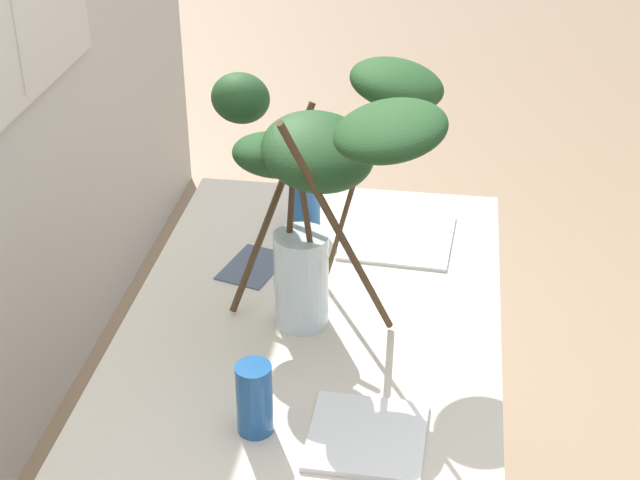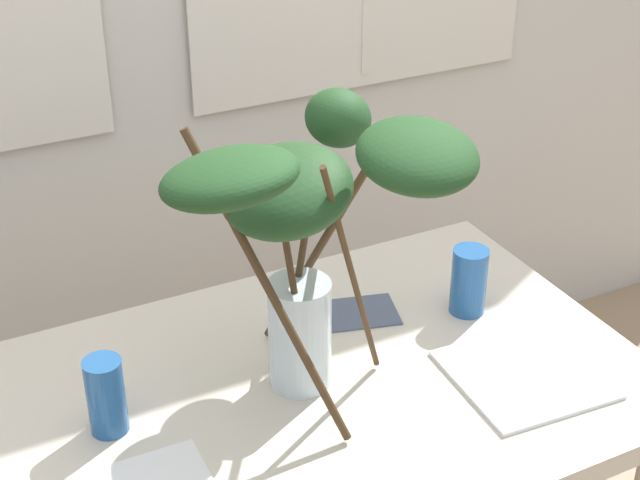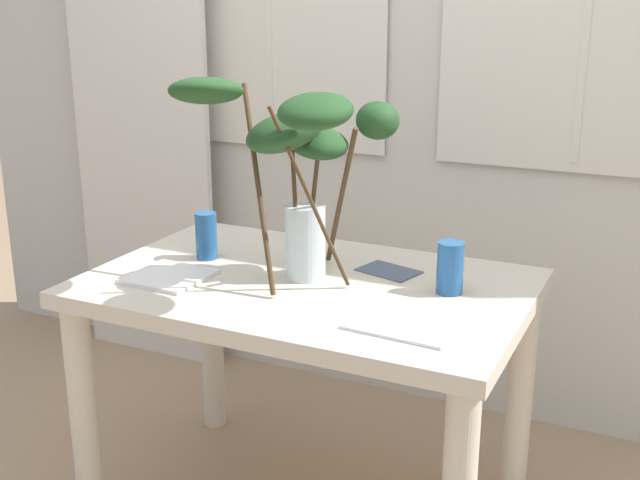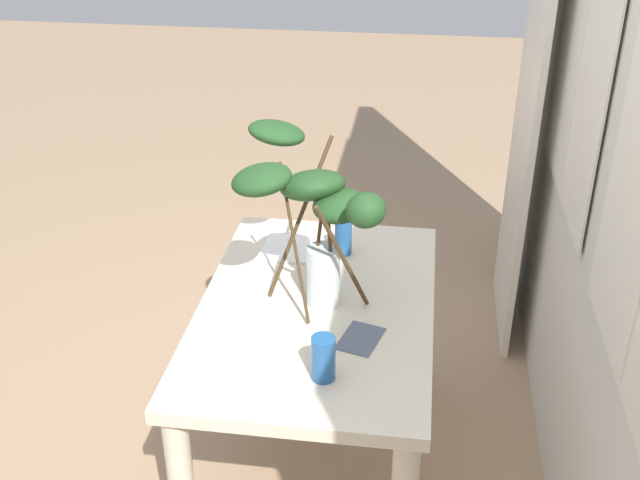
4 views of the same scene
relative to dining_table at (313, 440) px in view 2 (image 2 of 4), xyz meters
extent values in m
cube|color=beige|center=(0.00, 0.00, 0.11)|extent=(1.23, 0.80, 0.05)
cylinder|color=beige|center=(0.55, 0.34, -0.27)|extent=(0.08, 0.08, 0.72)
cylinder|color=silver|center=(-0.02, 0.02, 0.24)|extent=(0.11, 0.11, 0.21)
cylinder|color=silver|center=(-0.02, 0.02, 0.17)|extent=(0.10, 0.10, 0.07)
cylinder|color=#47331E|center=(0.06, 0.10, 0.36)|extent=(0.17, 0.17, 0.44)
ellipsoid|color=#1E421E|center=(0.14, 0.17, 0.57)|extent=(0.19, 0.19, 0.13)
cylinder|color=#47331E|center=(-0.04, 0.00, 0.35)|extent=(0.06, 0.06, 0.41)
ellipsoid|color=#1E421E|center=(-0.06, -0.02, 0.55)|extent=(0.32, 0.32, 0.16)
cylinder|color=#47331E|center=(0.04, -0.07, 0.39)|extent=(0.19, 0.13, 0.50)
ellipsoid|color=#1E421E|center=(0.10, -0.15, 0.63)|extent=(0.26, 0.27, 0.12)
cylinder|color=#47331E|center=(-0.11, -0.07, 0.41)|extent=(0.20, 0.21, 0.53)
ellipsoid|color=#1E421E|center=(-0.21, -0.16, 0.67)|extent=(0.28, 0.28, 0.11)
cylinder|color=#47331E|center=(-0.01, 0.05, 0.33)|extent=(0.07, 0.03, 0.37)
ellipsoid|color=#1E421E|center=(0.00, 0.07, 0.51)|extent=(0.23, 0.22, 0.11)
cylinder|color=#235693|center=(-0.37, 0.05, 0.20)|extent=(0.07, 0.07, 0.14)
cylinder|color=#235693|center=(0.39, 0.08, 0.20)|extent=(0.07, 0.07, 0.14)
cube|color=white|center=(0.36, -0.16, 0.14)|extent=(0.28, 0.28, 0.01)
cube|color=#4C566B|center=(0.18, 0.17, 0.13)|extent=(0.19, 0.16, 0.00)
camera|label=1|loc=(-1.69, -0.26, 1.33)|focal=54.46mm
camera|label=2|loc=(-0.63, -1.26, 1.23)|focal=54.07mm
camera|label=3|loc=(0.95, -1.92, 0.90)|focal=45.26mm
camera|label=4|loc=(2.21, 0.32, 1.60)|focal=43.60mm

